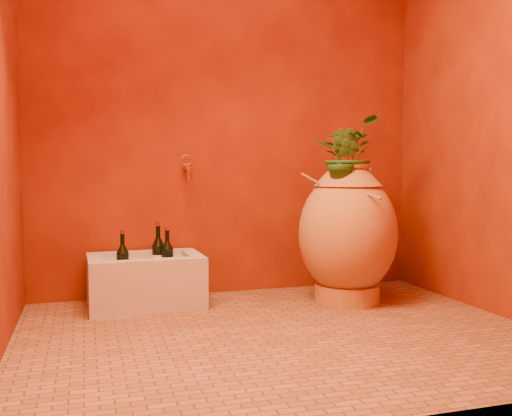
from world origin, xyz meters
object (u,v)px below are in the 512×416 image
object	(u,v)px
amphora	(348,233)
wine_bottle_b	(158,257)
stone_basin	(146,282)
wall_tap	(187,167)
wine_bottle_c	(167,259)
wine_bottle_a	(123,264)

from	to	relation	value
amphora	wine_bottle_b	size ratio (longest dim) A/B	2.61
stone_basin	wall_tap	distance (m)	0.74
amphora	wine_bottle_c	world-z (taller)	amphora
stone_basin	wine_bottle_c	bearing A→B (deg)	-2.91
stone_basin	wine_bottle_a	xyz separation A→B (m)	(-0.13, -0.09, 0.13)
wine_bottle_b	wall_tap	size ratio (longest dim) A/B	1.94
wine_bottle_a	wine_bottle_c	bearing A→B (deg)	17.08
wine_bottle_a	wall_tap	xyz separation A→B (m)	(0.41, 0.25, 0.54)
amphora	wine_bottle_a	distance (m)	1.32
stone_basin	wine_bottle_b	bearing A→B (deg)	25.48
amphora	stone_basin	xyz separation A→B (m)	(-1.17, 0.24, -0.27)
wine_bottle_b	wall_tap	distance (m)	0.58
wine_bottle_b	wine_bottle_c	world-z (taller)	wine_bottle_b
stone_basin	wine_bottle_a	bearing A→B (deg)	-146.86
stone_basin	wine_bottle_c	world-z (taller)	wine_bottle_c
wine_bottle_c	wall_tap	world-z (taller)	wall_tap
amphora	wine_bottle_b	bearing A→B (deg)	165.71
amphora	wall_tap	world-z (taller)	wall_tap
stone_basin	wine_bottle_c	distance (m)	0.18
wine_bottle_a	amphora	bearing A→B (deg)	-6.69
wine_bottle_b	wine_bottle_c	size ratio (longest dim) A/B	1.08
wine_bottle_b	wall_tap	xyz separation A→B (m)	(0.19, 0.13, 0.53)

